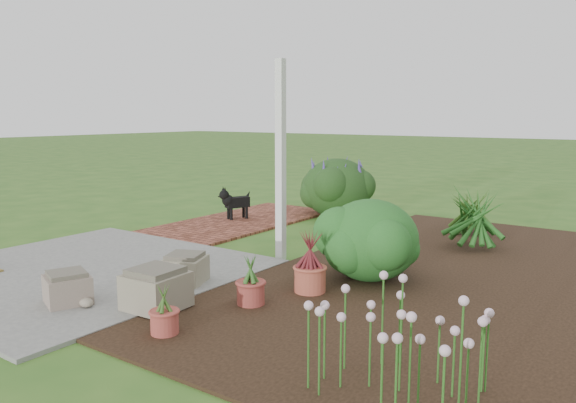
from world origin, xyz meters
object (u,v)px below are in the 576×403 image
Objects in this scene: black_dog at (235,201)px; evergreen_shrub at (370,238)px; cream_ceramic_urn at (323,198)px; stone_trough_near at (68,289)px.

evergreen_shrub is (3.50, -1.79, 0.13)m from black_dog.
evergreen_shrub reaches higher than cream_ceramic_urn.
stone_trough_near is at bearing -45.36° from black_dog.
black_dog is at bearing -112.24° from cream_ceramic_urn.
black_dog reaches higher than cream_ceramic_urn.
black_dog is 1.35× the size of cream_ceramic_urn.
black_dog is at bearing 152.94° from evergreen_shrub.
cream_ceramic_urn reaches higher than stone_trough_near.
black_dog reaches higher than stone_trough_near.
evergreen_shrub is (2.79, -3.54, 0.23)m from cream_ceramic_urn.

